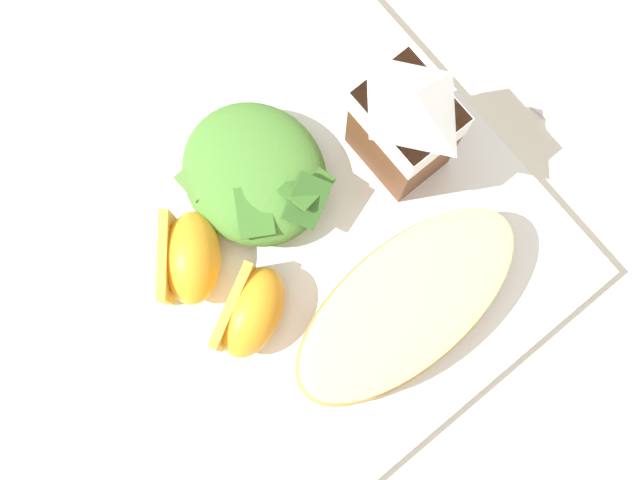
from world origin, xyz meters
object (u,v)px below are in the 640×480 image
(white_plate, at_px, (320,245))
(orange_wedge_front, at_px, (189,258))
(milk_carton, at_px, (405,123))
(green_salad_pile, at_px, (255,174))
(orange_wedge_middle, at_px, (250,311))
(cheesy_pizza_bread, at_px, (406,305))

(white_plate, distance_m, orange_wedge_front, 0.09)
(white_plate, height_order, milk_carton, milk_carton)
(orange_wedge_front, bearing_deg, milk_carton, 80.25)
(green_salad_pile, bearing_deg, orange_wedge_middle, -40.44)
(white_plate, height_order, orange_wedge_front, orange_wedge_front)
(cheesy_pizza_bread, bearing_deg, orange_wedge_front, -141.66)
(white_plate, xyz_separation_m, cheesy_pizza_bread, (0.07, 0.01, 0.03))
(milk_carton, distance_m, orange_wedge_front, 0.16)
(cheesy_pizza_bread, bearing_deg, orange_wedge_middle, -127.18)
(orange_wedge_front, bearing_deg, cheesy_pizza_bread, 38.34)
(milk_carton, height_order, orange_wedge_front, milk_carton)
(cheesy_pizza_bread, xyz_separation_m, milk_carton, (-0.08, 0.07, 0.04))
(white_plate, distance_m, cheesy_pizza_bread, 0.07)
(orange_wedge_front, bearing_deg, orange_wedge_middle, 9.90)
(cheesy_pizza_bread, height_order, green_salad_pile, green_salad_pile)
(green_salad_pile, distance_m, milk_carton, 0.10)
(green_salad_pile, bearing_deg, orange_wedge_front, -75.92)
(cheesy_pizza_bread, distance_m, orange_wedge_middle, 0.10)
(orange_wedge_middle, bearing_deg, orange_wedge_front, -170.10)
(orange_wedge_front, relative_size, orange_wedge_middle, 0.99)
(milk_carton, distance_m, orange_wedge_middle, 0.15)
(cheesy_pizza_bread, bearing_deg, milk_carton, 142.07)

